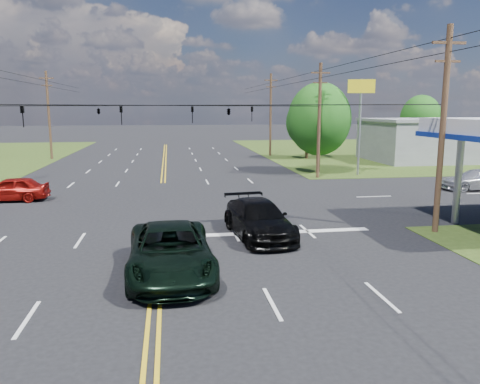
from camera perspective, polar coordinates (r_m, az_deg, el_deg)
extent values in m
plane|color=black|center=(29.57, -9.53, -1.34)|extent=(280.00, 280.00, 0.00)
cube|color=#2B3F14|center=(70.28, 20.83, 4.74)|extent=(46.00, 48.00, 0.03)
cube|color=silver|center=(22.23, 3.24, -5.04)|extent=(10.00, 0.50, 0.02)
cube|color=slate|center=(57.27, 22.46, 5.77)|extent=(14.00, 10.00, 4.40)
cylinder|color=#A5A5AA|center=(26.13, 25.06, 1.51)|extent=(0.36, 0.36, 4.65)
cylinder|color=#46291D|center=(23.57, 23.44, 6.73)|extent=(0.28, 0.28, 9.50)
cube|color=#46291D|center=(23.72, 24.14, 16.28)|extent=(1.60, 0.12, 0.12)
cube|color=#46291D|center=(23.64, 23.99, 14.36)|extent=(1.20, 0.10, 0.10)
cylinder|color=#46291D|center=(39.99, 9.62, 8.48)|extent=(0.28, 0.28, 9.50)
cube|color=#46291D|center=(40.08, 9.79, 14.13)|extent=(1.60, 0.12, 0.12)
cube|color=#46291D|center=(40.03, 9.76, 12.99)|extent=(1.20, 0.10, 0.10)
cylinder|color=#46291D|center=(58.58, -22.27, 8.61)|extent=(0.28, 0.28, 10.00)
cube|color=#46291D|center=(58.67, -22.55, 12.70)|extent=(1.60, 0.12, 0.12)
cube|color=#46291D|center=(58.63, -22.49, 11.92)|extent=(1.20, 0.10, 0.10)
cylinder|color=#46291D|center=(58.33, 3.75, 9.33)|extent=(0.28, 0.28, 10.00)
cube|color=#46291D|center=(58.43, 3.79, 13.45)|extent=(1.60, 0.12, 0.12)
cube|color=#46291D|center=(58.39, 3.78, 12.66)|extent=(1.20, 0.10, 0.10)
imported|color=black|center=(25.48, -24.97, 8.33)|extent=(0.17, 0.21, 1.05)
imported|color=black|center=(27.67, -14.26, 9.03)|extent=(0.17, 0.21, 1.05)
imported|color=black|center=(30.47, -5.83, 9.36)|extent=(0.17, 0.21, 1.05)
imported|color=black|center=(34.01, 1.47, 9.49)|extent=(0.17, 0.21, 1.05)
imported|color=black|center=(32.00, -16.86, 9.51)|extent=(1.24, 0.26, 0.50)
imported|color=black|center=(26.50, -1.39, 9.89)|extent=(1.24, 0.26, 0.50)
cylinder|color=black|center=(29.88, 16.69, 15.66)|extent=(0.04, 100.00, 0.04)
cylinder|color=black|center=(29.82, 16.63, 14.52)|extent=(0.04, 100.00, 0.04)
cylinder|color=#46291D|center=(43.34, 9.52, 4.49)|extent=(0.36, 0.36, 3.30)
ellipsoid|color=#124713|center=(43.15, 9.65, 8.76)|extent=(5.70, 5.70, 6.60)
cylinder|color=#46291D|center=(55.51, 8.14, 5.52)|extent=(0.36, 0.36, 2.86)
ellipsoid|color=#124713|center=(55.36, 8.21, 8.40)|extent=(4.94, 4.94, 5.72)
cylinder|color=#46291D|center=(67.94, 21.00, 5.87)|extent=(0.36, 0.36, 3.08)
ellipsoid|color=#124713|center=(67.82, 21.16, 8.41)|extent=(5.32, 5.32, 6.16)
imported|color=black|center=(16.72, -8.48, -7.15)|extent=(3.07, 6.37, 1.75)
imported|color=black|center=(21.45, 2.28, -3.31)|extent=(2.93, 5.92, 1.66)
imported|color=maroon|center=(33.02, -26.15, 0.32)|extent=(4.58, 1.89, 1.55)
imported|color=silver|center=(37.97, 26.84, 1.35)|extent=(5.04, 2.11, 1.45)
cylinder|color=#A5A5AA|center=(42.35, 14.37, 7.58)|extent=(0.20, 0.20, 8.29)
cube|color=yellow|center=(42.35, 14.58, 12.37)|extent=(2.26, 0.89, 1.14)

